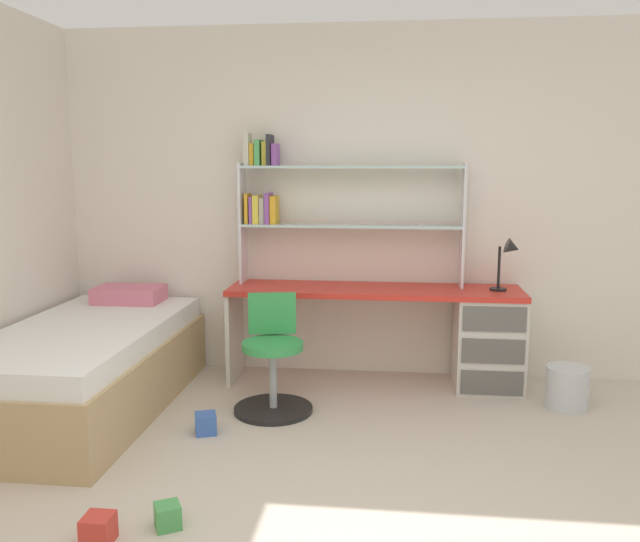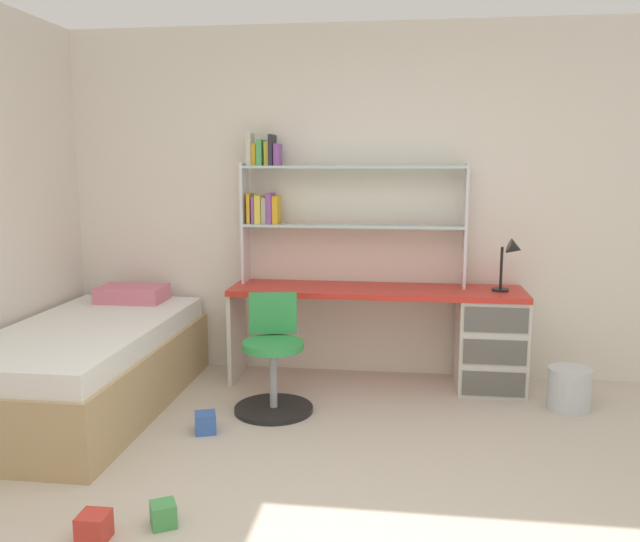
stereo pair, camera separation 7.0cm
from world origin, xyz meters
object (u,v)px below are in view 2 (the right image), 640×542
Objects in this scene: desk at (455,332)px; desk_lamp at (511,256)px; waste_bin at (569,389)px; toy_block_blue_3 at (205,423)px; toy_block_green_0 at (163,514)px; toy_block_red_1 at (94,527)px; swivel_chair at (273,366)px; bed_platform at (88,366)px; bookshelf_hutch at (319,198)px.

desk_lamp reaches higher than desk.
waste_bin is 2.26× the size of toy_block_blue_3.
toy_block_blue_3 is (-0.13, 1.03, 0.01)m from toy_block_green_0.
waste_bin reaches higher than toy_block_red_1.
toy_block_blue_3 is at bearing -152.09° from desk_lamp.
waste_bin is (1.95, 0.26, -0.16)m from swivel_chair.
bed_platform is (-1.23, -0.12, -0.01)m from swivel_chair.
swivel_chair is 0.59m from toy_block_blue_3.
desk is at bearing 52.91° from toy_block_red_1.
toy_block_blue_3 is (-0.34, -0.43, -0.23)m from swivel_chair.
bookshelf_hutch is 1.44m from desk_lamp.
bookshelf_hutch reaches higher than toy_block_green_0.
toy_block_green_0 is at bearing -141.49° from waste_bin.
waste_bin is at bearing -25.86° from desk.
toy_block_blue_3 is (-1.92, -1.02, -0.91)m from desk_lamp.
desk_lamp is 2.36m from toy_block_blue_3.
toy_block_green_0 is (1.02, -1.33, -0.23)m from bed_platform.
bookshelf_hutch is at bearing 172.10° from desk.
swivel_chair is (-1.22, -0.62, -0.12)m from desk.
bed_platform is at bearing -173.08° from waste_bin.
desk_lamp reaches higher than toy_block_blue_3.
desk_lamp is 0.50× the size of swivel_chair.
toy_block_blue_3 is (-2.28, -0.69, -0.08)m from waste_bin.
toy_block_blue_3 is (0.90, -0.31, -0.22)m from bed_platform.
swivel_chair is 1.24m from bed_platform.
toy_block_blue_3 reaches higher than toy_block_green_0.
desk is 1.40m from bookshelf_hutch.
toy_block_red_1 is 1.01× the size of toy_block_blue_3.
swivel_chair is 0.38× the size of bed_platform.
desk is 0.67m from desk_lamp.
toy_block_green_0 is at bearing -100.67° from bookshelf_hutch.
toy_block_red_1 is (-2.05, -2.20, -0.91)m from desk_lamp.
swivel_chair is at bearing -159.57° from desk_lamp.
toy_block_red_1 reaches higher than toy_block_green_0.
desk_lamp is at bearing 27.91° from toy_block_blue_3.
swivel_chair is 1.49m from toy_block_green_0.
bookshelf_hutch is at bearing 74.73° from swivel_chair.
bookshelf_hutch is 2.17× the size of swivel_chair.
waste_bin is 3.05m from toy_block_red_1.
bookshelf_hutch reaches higher than desk_lamp.
desk_lamp reaches higher than waste_bin.
desk reaches higher than bed_platform.
desk_lamp is at bearing 14.19° from bed_platform.
waste_bin is at bearing 6.92° from bed_platform.
toy_block_blue_3 is at bearing -114.59° from bookshelf_hutch.
toy_block_red_1 is (-0.25, -0.15, 0.01)m from toy_block_green_0.
bookshelf_hutch reaches higher than toy_block_red_1.
waste_bin is 2.39m from toy_block_blue_3.
waste_bin is at bearing -42.10° from desk_lamp.
bed_platform is 7.21× the size of waste_bin.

